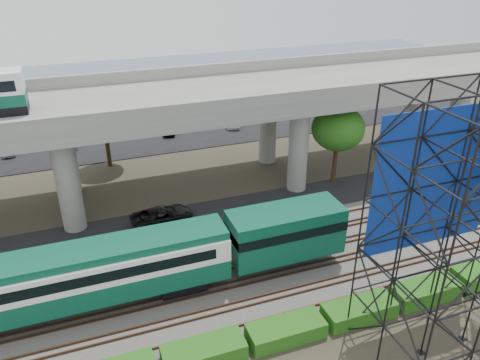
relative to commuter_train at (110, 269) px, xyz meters
name	(u,v)px	position (x,y,z in m)	size (l,w,h in m)	color
ground	(244,296)	(8.08, -2.00, -2.88)	(140.00, 140.00, 0.00)	#474233
ballast_bed	(234,276)	(8.08, 0.00, -2.78)	(90.00, 12.00, 0.20)	slate
service_road	(200,218)	(8.08, 8.50, -2.84)	(90.00, 5.00, 0.08)	black
parking_lot	(150,127)	(8.08, 32.00, -2.84)	(90.00, 18.00, 0.08)	black
harbor_water	(125,85)	(8.08, 54.00, -2.87)	(140.00, 40.00, 0.03)	#465D73
rail_tracks	(234,274)	(8.08, 0.00, -2.60)	(90.00, 9.52, 0.16)	#472D1E
commuter_train	(110,269)	(0.00, 0.00, 0.00)	(29.30, 3.06, 4.30)	black
overpass	(165,108)	(6.77, 14.00, 5.33)	(80.00, 12.00, 12.40)	#9E9B93
scaffold_tower	(470,237)	(17.31, -9.98, 4.59)	(9.36, 6.36, 15.00)	black
hedge_strip	(286,330)	(9.08, -6.30, -2.32)	(34.60, 1.80, 1.20)	#1C5413
trees	(128,141)	(3.41, 14.17, 2.69)	(40.94, 16.94, 7.69)	#382314
suv	(162,216)	(4.89, 8.69, -2.09)	(2.36, 5.11, 1.42)	black
parked_cars	(168,121)	(10.40, 31.68, -2.19)	(35.01, 9.84, 1.29)	silver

